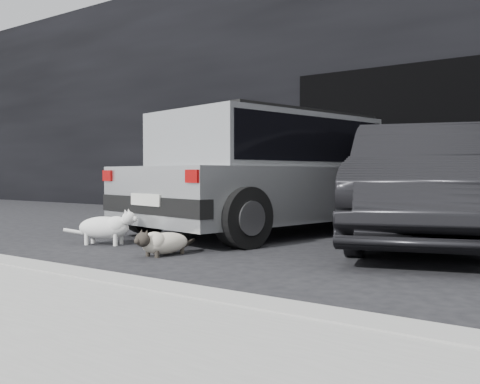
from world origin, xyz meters
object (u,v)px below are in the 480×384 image
Objects in this scene: cat_white at (107,227)px; second_car at (423,183)px; silver_hatchback at (274,168)px; cat_siamese at (161,243)px.

second_car is at bearing 104.27° from cat_white.
cat_white is (-0.79, -2.19, -0.66)m from silver_hatchback.
cat_siamese is (0.24, -2.42, -0.73)m from silver_hatchback.
second_car reaches higher than cat_white.
silver_hatchback is 1.11× the size of second_car.
cat_white is at bearing -160.87° from second_car.
silver_hatchback is 2.02m from second_car.
silver_hatchback is 2.53m from cat_siamese.
second_car is at bearing 9.31° from silver_hatchback.
silver_hatchback is 2.42m from cat_white.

